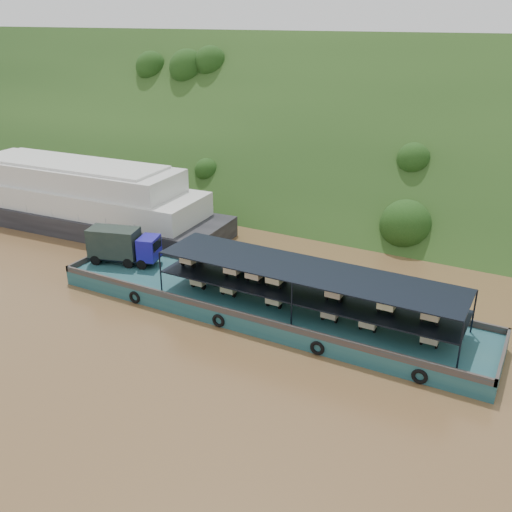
% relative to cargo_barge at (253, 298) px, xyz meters
% --- Properties ---
extents(ground, '(160.00, 160.00, 0.00)m').
position_rel_cargo_barge_xyz_m(ground, '(0.51, 0.19, -1.10)').
color(ground, brown).
rests_on(ground, ground).
extents(hillside, '(140.00, 39.60, 39.60)m').
position_rel_cargo_barge_xyz_m(hillside, '(0.51, 36.19, -1.10)').
color(hillside, '#1A3312').
rests_on(hillside, ground).
extents(cargo_barge, '(35.02, 7.18, 4.54)m').
position_rel_cargo_barge_xyz_m(cargo_barge, '(0.00, 0.00, 0.00)').
color(cargo_barge, '#16434E').
rests_on(cargo_barge, ground).
extents(passenger_ferry, '(35.57, 10.93, 7.11)m').
position_rel_cargo_barge_xyz_m(passenger_ferry, '(-26.75, 8.41, 1.98)').
color(passenger_ferry, black).
rests_on(passenger_ferry, ground).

